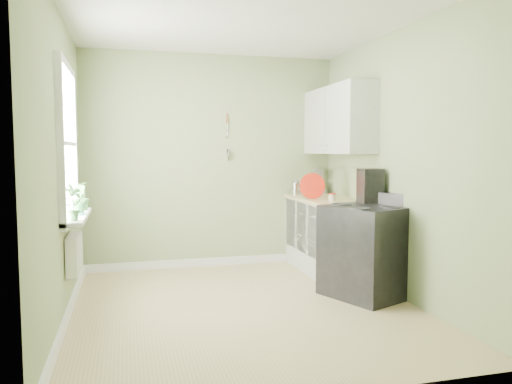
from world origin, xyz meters
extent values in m
cube|color=tan|center=(0.00, 0.00, -0.01)|extent=(3.20, 3.60, 0.02)
cube|color=white|center=(0.00, 0.00, 2.71)|extent=(3.20, 3.60, 0.02)
cube|color=#8D9D6B|center=(0.00, 1.81, 1.35)|extent=(3.20, 0.02, 2.70)
cube|color=#8D9D6B|center=(-1.61, 0.00, 1.35)|extent=(0.02, 3.60, 2.70)
cube|color=#8D9D6B|center=(1.61, 0.00, 1.35)|extent=(0.02, 3.60, 2.70)
cube|color=silver|center=(1.30, 1.00, 0.43)|extent=(0.60, 1.60, 0.87)
cube|color=#CAB87C|center=(1.29, 1.00, 0.89)|extent=(0.64, 1.60, 0.04)
cube|color=silver|center=(1.43, 1.10, 1.85)|extent=(0.35, 1.40, 0.80)
cube|color=white|center=(-1.59, 0.30, 1.55)|extent=(0.02, 1.00, 1.30)
cube|color=white|center=(-1.57, 0.30, 2.24)|extent=(0.06, 1.14, 0.07)
cube|color=white|center=(-1.57, 0.30, 0.86)|extent=(0.06, 1.14, 0.07)
cube|color=white|center=(-1.57, 0.30, 1.55)|extent=(0.04, 1.00, 0.04)
cube|color=white|center=(-1.51, 0.30, 0.88)|extent=(0.18, 1.14, 0.04)
cube|color=white|center=(-1.54, 0.25, 0.55)|extent=(0.12, 0.50, 0.35)
cylinder|color=#CAB87C|center=(0.20, 1.78, 1.88)|extent=(0.02, 0.02, 0.10)
cylinder|color=silver|center=(0.20, 1.78, 1.76)|extent=(0.01, 0.01, 0.16)
cylinder|color=silver|center=(0.20, 1.78, 1.42)|extent=(0.01, 0.14, 0.14)
cube|color=black|center=(1.27, 0.05, 0.45)|extent=(0.89, 0.95, 0.90)
cube|color=black|center=(1.27, 0.05, 0.91)|extent=(0.89, 0.95, 0.03)
cube|color=black|center=(1.56, 0.05, 0.98)|extent=(0.35, 0.72, 0.14)
cylinder|color=#B2B2B7|center=(0.94, 0.05, 0.80)|extent=(0.26, 0.58, 0.02)
cube|color=#A72613|center=(0.94, 0.15, 0.62)|extent=(0.10, 0.21, 0.38)
cube|color=#B2B2B7|center=(1.42, 1.72, 0.95)|extent=(0.24, 0.31, 0.07)
cube|color=#B2B2B7|center=(1.42, 1.84, 1.07)|extent=(0.12, 0.10, 0.20)
cube|color=#B2B2B7|center=(1.42, 1.74, 1.19)|extent=(0.19, 0.30, 0.09)
sphere|color=#B2B2B7|center=(1.42, 1.84, 1.22)|extent=(0.11, 0.11, 0.11)
cylinder|color=silver|center=(1.42, 1.67, 1.00)|extent=(0.16, 0.16, 0.13)
cylinder|color=silver|center=(1.09, 1.65, 0.99)|extent=(0.11, 0.11, 0.16)
cone|color=silver|center=(1.09, 1.65, 1.09)|extent=(0.11, 0.11, 0.04)
cylinder|color=silver|center=(1.00, 1.65, 1.01)|extent=(0.11, 0.05, 0.08)
cube|color=black|center=(1.45, 0.30, 1.10)|extent=(0.24, 0.26, 0.39)
cylinder|color=black|center=(1.42, 0.30, 0.99)|extent=(0.12, 0.12, 0.13)
cylinder|color=red|center=(1.09, 1.07, 1.07)|extent=(0.32, 0.09, 0.31)
cylinder|color=beige|center=(1.21, 0.76, 0.95)|extent=(0.08, 0.08, 0.08)
cylinder|color=red|center=(1.21, 0.76, 0.99)|extent=(0.08, 0.08, 0.01)
imported|color=#376E34|center=(-1.50, -0.12, 1.06)|extent=(0.20, 0.20, 0.32)
imported|color=#376E34|center=(-1.50, 0.40, 1.03)|extent=(0.16, 0.18, 0.27)
imported|color=#376E34|center=(-1.50, 0.67, 1.04)|extent=(0.22, 0.22, 0.28)
camera|label=1|loc=(-1.06, -4.51, 1.49)|focal=35.00mm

